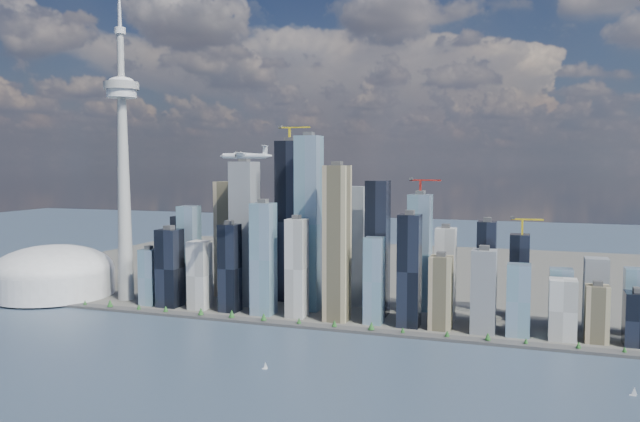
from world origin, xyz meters
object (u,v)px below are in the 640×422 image
(needle_tower, at_px, (123,159))
(sailboat_west, at_px, (265,367))
(sailboat_east, at_px, (634,393))
(airplane, at_px, (246,155))
(dome_stadium, at_px, (54,274))

(needle_tower, distance_m, sailboat_west, 491.47)
(needle_tower, distance_m, sailboat_east, 797.87)
(airplane, distance_m, sailboat_east, 536.28)
(airplane, xyz_separation_m, sailboat_east, (469.66, -103.24, -237.39))
(dome_stadium, xyz_separation_m, sailboat_west, (498.51, -232.40, -36.52))
(airplane, bearing_deg, sailboat_east, -24.52)
(dome_stadium, relative_size, sailboat_west, 21.99)
(needle_tower, distance_m, dome_stadium, 241.40)
(airplane, xyz_separation_m, sailboat_west, (91.40, -146.50, -237.69))
(needle_tower, height_order, dome_stadium, needle_tower)
(sailboat_west, distance_m, sailboat_east, 380.73)
(needle_tower, height_order, sailboat_west, needle_tower)
(needle_tower, xyz_separation_m, airplane, (267.11, -95.90, 4.77))
(dome_stadium, height_order, airplane, airplane)
(needle_tower, relative_size, dome_stadium, 2.75)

